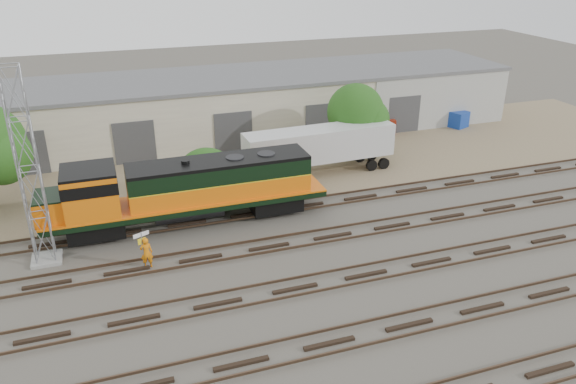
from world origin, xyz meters
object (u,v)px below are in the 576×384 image
object	(u,v)px
locomotive	(183,190)
signal_tower	(29,173)
worker	(146,253)
semi_trailer	(323,145)

from	to	relation	value
locomotive	signal_tower	bearing A→B (deg)	-167.10
worker	signal_tower	bearing A→B (deg)	-22.31
locomotive	signal_tower	size ratio (longest dim) A/B	1.60
locomotive	signal_tower	world-z (taller)	signal_tower
signal_tower	worker	world-z (taller)	signal_tower
signal_tower	semi_trailer	bearing A→B (deg)	19.93
locomotive	semi_trailer	bearing A→B (deg)	24.55
locomotive	semi_trailer	distance (m)	12.48
signal_tower	locomotive	bearing A→B (deg)	12.90
locomotive	signal_tower	distance (m)	8.71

